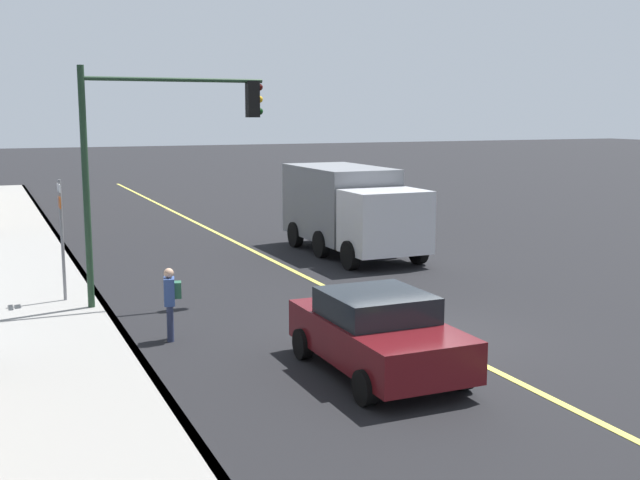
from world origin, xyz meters
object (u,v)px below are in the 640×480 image
pedestrian_with_backpack (171,299)px  street_sign_post (62,233)px  truck_gray (350,208)px  traffic_light_mast (157,143)px  car_maroon (378,332)px

pedestrian_with_backpack → street_sign_post: street_sign_post is taller
truck_gray → traffic_light_mast: size_ratio=1.13×
car_maroon → pedestrian_with_backpack: 4.70m
car_maroon → street_sign_post: size_ratio=1.30×
truck_gray → street_sign_post: (-3.86, 9.70, 0.26)m
pedestrian_with_backpack → truck_gray: bearing=-45.2°
street_sign_post → truck_gray: bearing=-68.3°
car_maroon → traffic_light_mast: 7.84m
car_maroon → street_sign_post: 9.08m
pedestrian_with_backpack → street_sign_post: (4.05, 1.75, 0.95)m
car_maroon → street_sign_post: bearing=31.8°
street_sign_post → car_maroon: bearing=-148.2°
truck_gray → pedestrian_with_backpack: truck_gray is taller
car_maroon → pedestrian_with_backpack: bearing=39.8°
pedestrian_with_backpack → car_maroon: bearing=-140.2°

